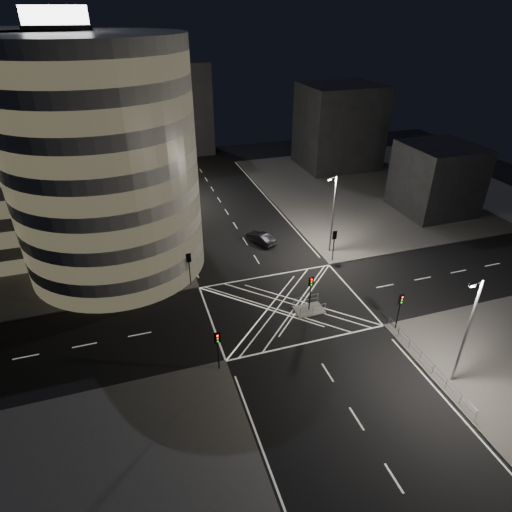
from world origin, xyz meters
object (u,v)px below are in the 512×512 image
object	(u,v)px
traffic_signal_nl	(218,344)
street_lamp_left_far	(156,173)
central_island	(309,310)
street_lamp_right_far	(333,212)
traffic_signal_island	(311,287)
traffic_signal_fl	(189,263)
street_lamp_left_near	(174,223)
sedan	(261,238)
traffic_signal_fr	(334,240)
street_lamp_right_near	(467,330)
traffic_signal_nr	(400,305)

from	to	relation	value
traffic_signal_nl	street_lamp_left_far	world-z (taller)	street_lamp_left_far
central_island	street_lamp_right_far	distance (m)	13.98
traffic_signal_island	street_lamp_left_far	distance (m)	33.61
traffic_signal_island	street_lamp_left_far	world-z (taller)	street_lamp_left_far
street_lamp_right_far	traffic_signal_fl	bearing A→B (deg)	-173.12
street_lamp_left_near	sedan	xyz separation A→B (m)	(11.25, 1.89, -4.79)
traffic_signal_nl	sedan	bearing A→B (deg)	62.83
traffic_signal_fl	traffic_signal_fr	world-z (taller)	same
street_lamp_left_near	street_lamp_left_far	size ratio (longest dim) A/B	1.00
traffic_signal_fl	street_lamp_left_near	xyz separation A→B (m)	(-0.64, 5.20, 2.63)
street_lamp_left_far	traffic_signal_fr	bearing A→B (deg)	-51.83
traffic_signal_fr	street_lamp_right_far	xyz separation A→B (m)	(0.64, 2.20, 2.63)
traffic_signal_fr	traffic_signal_nl	bearing A→B (deg)	-142.31
sedan	street_lamp_right_far	bearing A→B (deg)	122.34
traffic_signal_fl	street_lamp_left_far	world-z (taller)	street_lamp_left_far
street_lamp_left_near	street_lamp_right_near	world-z (taller)	same
traffic_signal_fl	traffic_signal_nl	size ratio (longest dim) A/B	1.00
traffic_signal_fr	sedan	size ratio (longest dim) A/B	0.88
street_lamp_left_near	street_lamp_left_far	xyz separation A→B (m)	(0.00, 18.00, 0.00)
traffic_signal_fr	street_lamp_left_far	xyz separation A→B (m)	(-18.24, 23.20, 2.63)
street_lamp_left_near	sedan	bearing A→B (deg)	9.51
traffic_signal_nr	traffic_signal_island	distance (m)	8.62
traffic_signal_fl	traffic_signal_island	bearing A→B (deg)	-37.54
traffic_signal_fl	street_lamp_right_far	distance (m)	18.55
street_lamp_left_far	sedan	world-z (taller)	street_lamp_left_far
traffic_signal_fr	street_lamp_left_near	bearing A→B (deg)	164.08
traffic_signal_fl	street_lamp_right_near	bearing A→B (deg)	-48.76
street_lamp_left_near	street_lamp_right_far	size ratio (longest dim) A/B	1.00
traffic_signal_island	street_lamp_right_far	distance (m)	13.13
traffic_signal_fl	sedan	xyz separation A→B (m)	(10.62, 7.09, -2.17)
traffic_signal_fl	street_lamp_left_near	distance (m)	5.86
central_island	traffic_signal_fl	size ratio (longest dim) A/B	0.75
traffic_signal_nr	street_lamp_right_far	size ratio (longest dim) A/B	0.40
traffic_signal_fr	traffic_signal_fl	bearing A→B (deg)	180.00
traffic_signal_fl	street_lamp_left_near	bearing A→B (deg)	96.97
traffic_signal_island	traffic_signal_fl	bearing A→B (deg)	142.46
traffic_signal_island	traffic_signal_nl	bearing A→B (deg)	-153.86
street_lamp_right_near	sedan	bearing A→B (deg)	105.28
central_island	street_lamp_right_near	bearing A→B (deg)	-59.25
traffic_signal_fr	sedan	bearing A→B (deg)	134.59
traffic_signal_fr	traffic_signal_nr	xyz separation A→B (m)	(0.00, -13.60, 0.00)
central_island	traffic_signal_nr	bearing A→B (deg)	-37.93
traffic_signal_fl	sedan	distance (m)	12.95
traffic_signal_fr	traffic_signal_island	bearing A→B (deg)	-129.33
traffic_signal_fl	street_lamp_right_far	bearing A→B (deg)	6.88
traffic_signal_nr	street_lamp_right_near	size ratio (longest dim) A/B	0.40
street_lamp_right_near	central_island	bearing A→B (deg)	120.75
street_lamp_right_near	street_lamp_left_far	bearing A→B (deg)	113.21
street_lamp_left_near	traffic_signal_nl	bearing A→B (deg)	-88.06
traffic_signal_nl	street_lamp_left_near	bearing A→B (deg)	91.94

